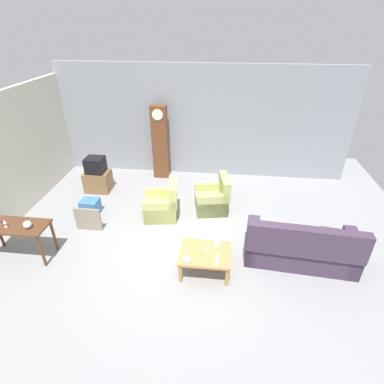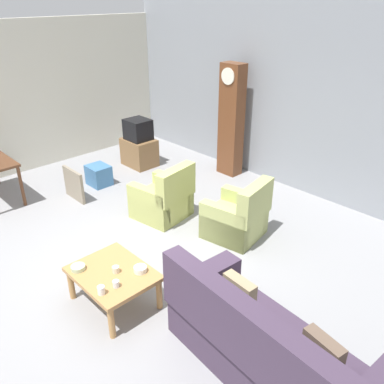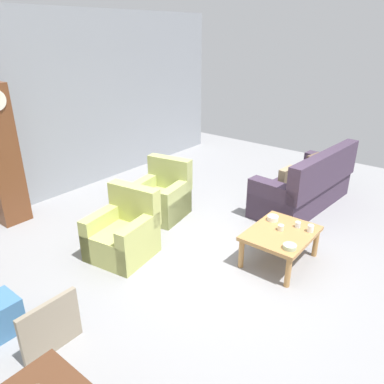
% 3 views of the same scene
% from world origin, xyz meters
% --- Properties ---
extents(ground_plane, '(10.40, 10.40, 0.00)m').
position_xyz_m(ground_plane, '(0.00, 0.00, 0.00)').
color(ground_plane, gray).
extents(garage_door_wall, '(8.40, 0.16, 3.20)m').
position_xyz_m(garage_door_wall, '(0.00, 3.60, 1.60)').
color(garage_door_wall, gray).
rests_on(garage_door_wall, ground_plane).
extents(couch_floral, '(2.16, 1.05, 1.04)m').
position_xyz_m(couch_floral, '(2.26, -0.23, 0.35)').
color(couch_floral, '#423347').
rests_on(couch_floral, ground_plane).
extents(armchair_olive_near, '(0.90, 0.87, 0.92)m').
position_xyz_m(armchair_olive_near, '(-0.74, 1.06, 0.31)').
color(armchair_olive_near, '#B7BC66').
rests_on(armchair_olive_near, ground_plane).
extents(armchair_olive_far, '(0.92, 0.89, 0.92)m').
position_xyz_m(armchair_olive_far, '(0.47, 1.47, 0.31)').
color(armchair_olive_far, tan).
rests_on(armchair_olive_far, ground_plane).
extents(coffee_table_wood, '(0.96, 0.76, 0.45)m').
position_xyz_m(coffee_table_wood, '(0.43, -0.67, 0.38)').
color(coffee_table_wood, '#B27F47').
rests_on(coffee_table_wood, ground_plane).
extents(console_table_dark, '(1.30, 0.56, 0.76)m').
position_xyz_m(console_table_dark, '(-3.30, -0.65, 0.65)').
color(console_table_dark, '#56331E').
rests_on(console_table_dark, ground_plane).
extents(grandfather_clock, '(0.44, 0.30, 2.16)m').
position_xyz_m(grandfather_clock, '(-1.18, 3.17, 1.09)').
color(grandfather_clock, brown).
rests_on(grandfather_clock, ground_plane).
extents(tv_stand_cabinet, '(0.68, 0.52, 0.57)m').
position_xyz_m(tv_stand_cabinet, '(-2.76, 2.11, 0.29)').
color(tv_stand_cabinet, brown).
rests_on(tv_stand_cabinet, ground_plane).
extents(tv_crt, '(0.48, 0.44, 0.42)m').
position_xyz_m(tv_crt, '(-2.76, 2.11, 0.78)').
color(tv_crt, black).
rests_on(tv_crt, tv_stand_cabinet).
extents(framed_picture_leaning, '(0.60, 0.05, 0.56)m').
position_xyz_m(framed_picture_leaning, '(-2.30, 0.33, 0.28)').
color(framed_picture_leaning, gray).
rests_on(framed_picture_leaning, ground_plane).
extents(storage_box_blue, '(0.42, 0.36, 0.38)m').
position_xyz_m(storage_box_blue, '(-2.52, 0.96, 0.19)').
color(storage_box_blue, teal).
rests_on(storage_box_blue, ground_plane).
extents(glass_dome_cloche, '(0.15, 0.15, 0.15)m').
position_xyz_m(glass_dome_cloche, '(-2.95, -0.71, 0.84)').
color(glass_dome_cloche, silver).
rests_on(glass_dome_cloche, console_table_dark).
extents(cup_white_porcelain, '(0.08, 0.08, 0.10)m').
position_xyz_m(cup_white_porcelain, '(0.66, -0.96, 0.50)').
color(cup_white_porcelain, white).
rests_on(cup_white_porcelain, coffee_table_wood).
extents(cup_blue_rimmed, '(0.07, 0.07, 0.08)m').
position_xyz_m(cup_blue_rimmed, '(0.67, -0.78, 0.49)').
color(cup_blue_rimmed, silver).
rests_on(cup_blue_rimmed, coffee_table_wood).
extents(cup_cream_tall, '(0.08, 0.08, 0.07)m').
position_xyz_m(cup_cream_tall, '(0.46, -0.64, 0.48)').
color(cup_cream_tall, beige).
rests_on(cup_cream_tall, coffee_table_wood).
extents(bowl_white_stacked, '(0.15, 0.15, 0.06)m').
position_xyz_m(bowl_white_stacked, '(0.64, -0.43, 0.48)').
color(bowl_white_stacked, white).
rests_on(bowl_white_stacked, coffee_table_wood).
extents(bowl_shallow_green, '(0.16, 0.16, 0.05)m').
position_xyz_m(bowl_shallow_green, '(0.12, -0.93, 0.47)').
color(bowl_shallow_green, '#B2C69E').
rests_on(bowl_shallow_green, coffee_table_wood).
extents(wine_glass_short, '(0.06, 0.06, 0.16)m').
position_xyz_m(wine_glass_short, '(-3.39, -0.73, 0.87)').
color(wine_glass_short, silver).
rests_on(wine_glass_short, console_table_dark).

